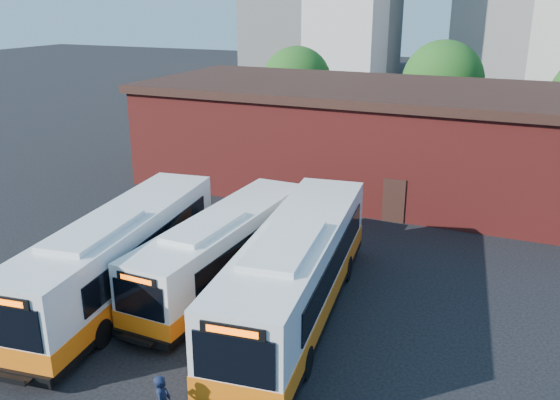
% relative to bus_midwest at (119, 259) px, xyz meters
% --- Properties ---
extents(ground, '(220.00, 220.00, 0.00)m').
position_rel_bus_midwest_xyz_m(ground, '(5.00, -1.30, -1.62)').
color(ground, black).
extents(bus_midwest, '(4.38, 13.25, 3.56)m').
position_rel_bus_midwest_xyz_m(bus_midwest, '(0.00, 0.00, 0.00)').
color(bus_midwest, silver).
rests_on(bus_midwest, ground).
extents(bus_mideast, '(2.71, 11.66, 3.16)m').
position_rel_bus_midwest_xyz_m(bus_mideast, '(3.23, 2.66, -0.18)').
color(bus_mideast, silver).
rests_on(bus_mideast, ground).
extents(bus_east, '(4.44, 13.78, 3.70)m').
position_rel_bus_midwest_xyz_m(bus_east, '(7.02, 1.35, 0.06)').
color(bus_east, silver).
rests_on(bus_east, ground).
extents(depot_building, '(28.60, 12.60, 6.40)m').
position_rel_bus_midwest_xyz_m(depot_building, '(5.00, 18.70, 1.64)').
color(depot_building, maroon).
rests_on(depot_building, ground).
extents(tree_west, '(6.00, 6.00, 7.65)m').
position_rel_bus_midwest_xyz_m(tree_west, '(-5.00, 30.70, 3.03)').
color(tree_west, '#382314').
rests_on(tree_west, ground).
extents(tree_mid, '(6.56, 6.56, 8.36)m').
position_rel_bus_midwest_xyz_m(tree_mid, '(7.00, 32.70, 3.46)').
color(tree_mid, '#382314').
rests_on(tree_mid, ground).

